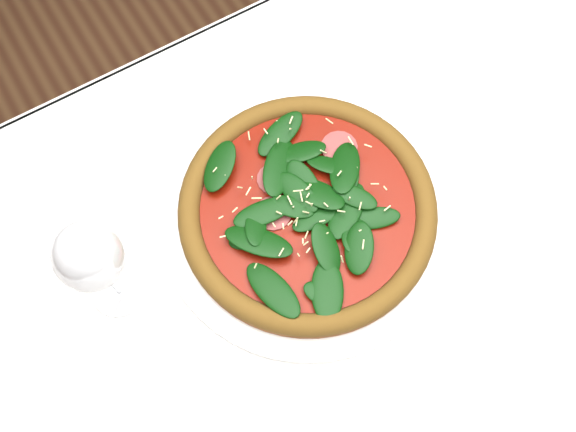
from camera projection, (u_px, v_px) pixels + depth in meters
ground at (334, 341)px, 1.54m from camera, size 6.00×6.00×0.00m
dining_table at (363, 252)px, 0.94m from camera, size 1.21×0.81×0.75m
plate at (307, 214)px, 0.85m from camera, size 0.39×0.39×0.02m
pizza at (308, 207)px, 0.83m from camera, size 0.40×0.40×0.04m
wine_glass at (90, 258)px, 0.69m from camera, size 0.08×0.08×0.19m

